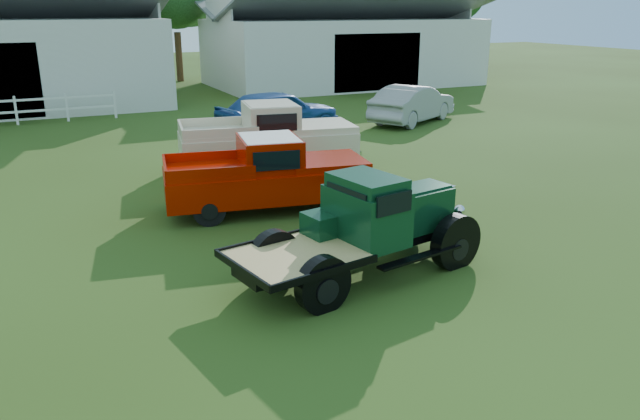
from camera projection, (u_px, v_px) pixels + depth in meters
name	position (u px, v px, depth m)	size (l,w,h in m)	color
ground	(339.00, 286.00, 11.17)	(120.00, 120.00, 0.00)	#293D10
shed_right	(342.00, 42.00, 39.24)	(16.80, 9.20, 5.20)	#BAB6A7
tree_c	(176.00, 10.00, 40.13)	(5.40, 5.40, 9.00)	black
tree_d	(347.00, 3.00, 46.13)	(6.00, 6.00, 10.00)	black
tree_e	(452.00, 6.00, 47.75)	(5.70, 5.70, 9.50)	black
vintage_flatbed	(362.00, 227.00, 11.35)	(4.78, 1.89, 1.89)	#0D371F
red_pickup	(266.00, 174.00, 15.06)	(5.03, 1.93, 1.83)	#A51100
white_pickup	(268.00, 138.00, 18.78)	(5.41, 2.10, 1.99)	beige
misc_car_blue	(278.00, 111.00, 24.35)	(2.01, 5.00, 1.71)	#214B8E
misc_car_grey	(413.00, 104.00, 26.64)	(1.68, 4.81, 1.58)	gray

